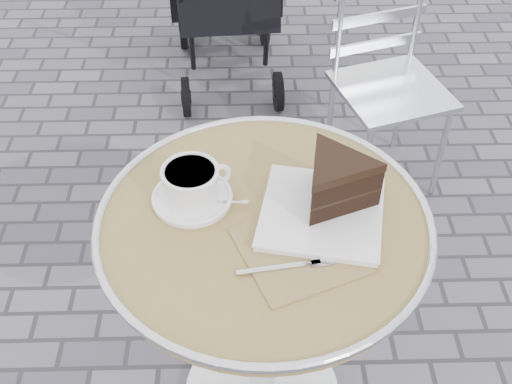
{
  "coord_description": "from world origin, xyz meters",
  "views": [
    {
      "loc": [
        -0.04,
        -0.93,
        1.7
      ],
      "look_at": [
        -0.02,
        0.04,
        0.78
      ],
      "focal_mm": 45.0,
      "sensor_mm": 36.0,
      "label": 1
    }
  ],
  "objects_px": {
    "cake_plate_set": "(332,189)",
    "bistro_chair": "(384,58)",
    "cafe_table": "(263,270)",
    "cappuccino_set": "(192,187)"
  },
  "relations": [
    {
      "from": "cafe_table",
      "to": "cappuccino_set",
      "type": "xyz_separation_m",
      "value": [
        -0.15,
        0.06,
        0.2
      ]
    },
    {
      "from": "cake_plate_set",
      "to": "cappuccino_set",
      "type": "bearing_deg",
      "value": -175.92
    },
    {
      "from": "cake_plate_set",
      "to": "bistro_chair",
      "type": "distance_m",
      "value": 1.08
    },
    {
      "from": "bistro_chair",
      "to": "cake_plate_set",
      "type": "bearing_deg",
      "value": -125.52
    },
    {
      "from": "cafe_table",
      "to": "cake_plate_set",
      "type": "relative_size",
      "value": 1.93
    },
    {
      "from": "cafe_table",
      "to": "cappuccino_set",
      "type": "height_order",
      "value": "cappuccino_set"
    },
    {
      "from": "cafe_table",
      "to": "cake_plate_set",
      "type": "bearing_deg",
      "value": 10.28
    },
    {
      "from": "cafe_table",
      "to": "cake_plate_set",
      "type": "xyz_separation_m",
      "value": [
        0.14,
        0.03,
        0.23
      ]
    },
    {
      "from": "cappuccino_set",
      "to": "cake_plate_set",
      "type": "bearing_deg",
      "value": -31.56
    },
    {
      "from": "cappuccino_set",
      "to": "cake_plate_set",
      "type": "xyz_separation_m",
      "value": [
        0.29,
        -0.04,
        0.02
      ]
    }
  ]
}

